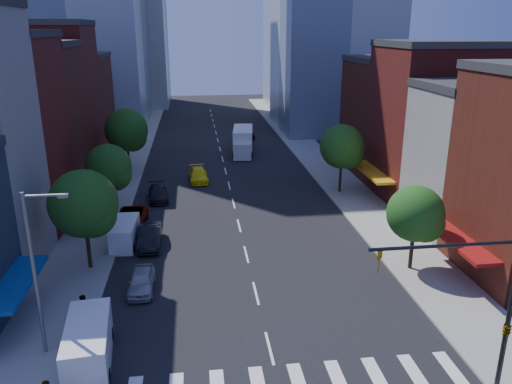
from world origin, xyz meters
The scene contains 27 objects.
ground centered at (0.00, 0.00, 0.00)m, with size 220.00×220.00×0.00m, color black.
sidewalk_left centered at (-12.50, 40.00, 0.07)m, with size 5.00×120.00×0.15m, color gray.
sidewalk_right centered at (12.50, 40.00, 0.07)m, with size 5.00×120.00×0.15m, color gray.
bldg_left_3 centered at (-21.00, 29.00, 7.50)m, with size 12.00×8.00×15.00m, color #572015.
bldg_left_4 centered at (-21.00, 37.50, 8.50)m, with size 12.00×9.00×17.00m, color maroon.
bldg_left_5 centered at (-21.00, 47.00, 6.50)m, with size 12.00×10.00×13.00m, color #572015.
bldg_right_1 centered at (21.00, 15.00, 6.00)m, with size 12.00×8.00×12.00m, color beige.
bldg_right_2 centered at (21.00, 24.00, 7.50)m, with size 12.00×10.00×15.00m, color maroon.
bldg_right_3 centered at (21.00, 34.00, 6.50)m, with size 12.00×10.00×13.00m, color #572015.
traffic_signal centered at (9.94, -4.50, 4.16)m, with size 7.24×2.24×8.00m.
streetlight centered at (-11.81, 1.00, 5.28)m, with size 2.25×0.25×9.00m.
tree_left_near centered at (-11.35, 10.92, 4.87)m, with size 4.80×4.80×7.30m.
tree_left_mid centered at (-11.35, 21.92, 4.53)m, with size 4.20×4.20×6.65m.
tree_left_far centered at (-11.35, 35.92, 5.20)m, with size 5.00×5.00×7.75m.
tree_right_near centered at (11.65, 7.92, 4.19)m, with size 4.00×4.00×6.20m.
tree_right_far centered at (11.65, 25.92, 4.86)m, with size 4.60×4.60×7.20m.
parked_car_front centered at (-7.50, 7.37, 0.69)m, with size 1.64×4.07×1.39m, color #9E9FA3.
parked_car_second centered at (-7.50, 14.65, 0.80)m, with size 1.69×4.85×1.60m, color black.
parked_car_third centered at (-9.50, 18.94, 0.76)m, with size 2.52×5.46×1.52m, color #999999.
parked_car_rear centered at (-7.53, 26.04, 0.69)m, with size 1.92×4.72×1.37m, color black.
cargo_van_near centered at (-9.49, -0.20, 1.13)m, with size 2.66×5.53×2.28m.
cargo_van_far centered at (-9.50, 15.02, 0.96)m, with size 2.02×4.64×1.95m.
taxi centered at (-3.35, 32.23, 0.72)m, with size 2.02×4.96×1.44m, color #FEEF0D.
traffic_car_oncoming centered at (3.39, 49.80, 0.81)m, with size 1.71×4.91×1.62m, color black.
traffic_car_far centered at (4.65, 54.63, 0.77)m, with size 1.82×4.53×1.54m, color #999999.
box_truck centered at (3.04, 44.77, 1.65)m, with size 3.50×8.88×3.48m.
pedestrian_far centered at (-10.50, 3.62, 1.04)m, with size 0.87×0.68×1.78m, color #999999.
Camera 1 is at (-3.64, -23.00, 16.64)m, focal length 35.00 mm.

